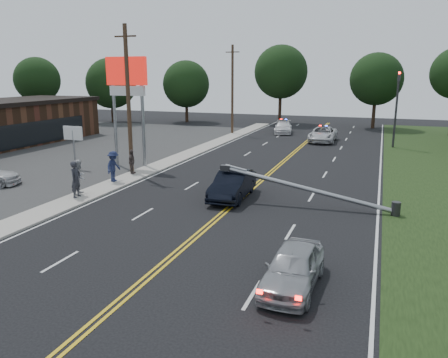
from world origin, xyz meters
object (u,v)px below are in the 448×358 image
at_px(fallen_streetlight, 316,191).
at_px(emergency_a, 323,134).
at_px(utility_pole_far, 232,90).
at_px(waiting_sedan, 293,268).
at_px(bystander_c, 114,166).
at_px(crashed_sedan, 232,185).
at_px(emergency_b, 283,127).
at_px(small_sign, 73,137).
at_px(bystander_a, 76,179).
at_px(bystander_b, 79,177).
at_px(utility_pole_mid, 128,100).
at_px(traffic_signal, 397,103).
at_px(pylon_sign, 127,85).
at_px(bystander_d, 132,162).

xyz_separation_m(fallen_streetlight, emergency_a, (-2.66, 23.42, -0.16)).
bearing_deg(emergency_a, utility_pole_far, 166.45).
distance_m(waiting_sedan, bystander_c, 16.78).
distance_m(utility_pole_far, crashed_sedan, 27.53).
xyz_separation_m(emergency_a, emergency_b, (-5.27, 5.25, -0.07)).
bearing_deg(emergency_a, emergency_b, 135.08).
bearing_deg(crashed_sedan, bystander_c, 172.30).
bearing_deg(small_sign, bystander_a, -51.31).
xyz_separation_m(emergency_a, bystander_b, (-10.30, -25.63, 0.34)).
relative_size(crashed_sedan, bystander_b, 2.38).
relative_size(fallen_streetlight, emergency_a, 1.70).
distance_m(small_sign, emergency_b, 26.77).
height_order(small_sign, emergency_b, small_sign).
xyz_separation_m(crashed_sedan, emergency_a, (1.97, 23.16, -0.01)).
xyz_separation_m(crashed_sedan, bystander_c, (-8.20, 0.73, 0.32)).
height_order(small_sign, fallen_streetlight, small_sign).
bearing_deg(small_sign, emergency_a, 51.35).
bearing_deg(waiting_sedan, utility_pole_mid, 138.75).
relative_size(fallen_streetlight, bystander_c, 4.81).
xyz_separation_m(traffic_signal, waiting_sedan, (-3.52, -31.05, -3.52)).
distance_m(small_sign, bystander_a, 8.83).
distance_m(utility_pole_mid, emergency_b, 25.64).
height_order(waiting_sedan, emergency_b, emergency_b).
height_order(pylon_sign, fallen_streetlight, pylon_sign).
distance_m(fallen_streetlight, emergency_a, 23.57).
relative_size(pylon_sign, bystander_c, 4.11).
distance_m(fallen_streetlight, bystander_d, 13.34).
height_order(bystander_a, bystander_c, bystander_a).
xyz_separation_m(waiting_sedan, bystander_d, (-13.52, 12.35, 0.28)).
bearing_deg(emergency_a, small_sign, -128.68).
bearing_deg(small_sign, bystander_d, -7.63).
bearing_deg(utility_pole_far, bystander_b, -89.13).
relative_size(pylon_sign, small_sign, 2.58).
height_order(small_sign, bystander_a, small_sign).
bearing_deg(crashed_sedan, fallen_streetlight, -5.84).
xyz_separation_m(waiting_sedan, emergency_a, (-3.25, 32.47, 0.08)).
bearing_deg(utility_pole_far, bystander_d, -88.84).
xyz_separation_m(utility_pole_far, emergency_b, (5.46, 2.67, -4.39)).
height_order(pylon_sign, small_sign, pylon_sign).
relative_size(emergency_b, bystander_b, 2.43).
xyz_separation_m(small_sign, bystander_b, (5.23, -6.21, -1.23)).
bearing_deg(utility_pole_far, utility_pole_mid, -90.00).
bearing_deg(emergency_b, bystander_b, -109.71).
distance_m(emergency_a, emergency_b, 7.44).
xyz_separation_m(bystander_a, bystander_b, (-0.24, 0.62, -0.02)).
bearing_deg(utility_pole_far, bystander_a, -88.67).
xyz_separation_m(utility_pole_mid, waiting_sedan, (13.98, -13.05, -4.40)).
xyz_separation_m(utility_pole_far, bystander_b, (0.43, -28.21, -3.98)).
xyz_separation_m(emergency_a, bystander_d, (-10.27, -20.12, 0.20)).
bearing_deg(bystander_d, utility_pole_mid, 20.95).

